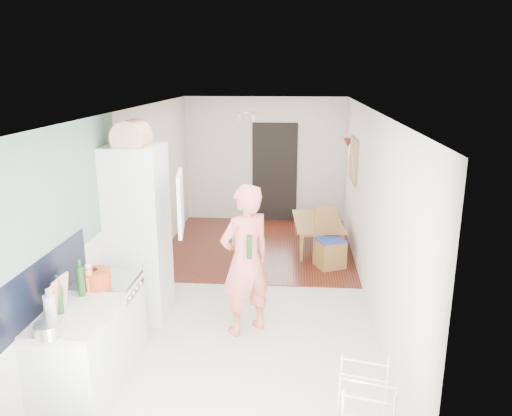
# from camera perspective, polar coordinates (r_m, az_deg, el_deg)

# --- Properties ---
(room_shell) EXTENTS (3.20, 7.00, 2.50)m
(room_shell) POSITION_cam_1_polar(r_m,az_deg,el_deg) (6.66, -0.89, 0.34)
(room_shell) COLOR silver
(room_shell) RESTS_ON ground
(floor) EXTENTS (3.20, 7.00, 0.01)m
(floor) POSITION_cam_1_polar(r_m,az_deg,el_deg) (7.08, -0.85, -9.47)
(floor) COLOR silver
(floor) RESTS_ON ground
(wood_floor_overlay) EXTENTS (3.20, 3.30, 0.01)m
(wood_floor_overlay) POSITION_cam_1_polar(r_m,az_deg,el_deg) (8.79, 0.30, -4.37)
(wood_floor_overlay) COLOR #572816
(wood_floor_overlay) RESTS_ON room_shell
(sage_wall_panel) EXTENTS (0.02, 3.00, 1.30)m
(sage_wall_panel) POSITION_cam_1_polar(r_m,az_deg,el_deg) (5.05, -21.49, 1.39)
(sage_wall_panel) COLOR gray
(sage_wall_panel) RESTS_ON room_shell
(tile_splashback) EXTENTS (0.02, 1.90, 0.50)m
(tile_splashback) POSITION_cam_1_polar(r_m,az_deg,el_deg) (4.80, -23.46, -8.36)
(tile_splashback) COLOR black
(tile_splashback) RESTS_ON room_shell
(doorway_recess) EXTENTS (0.90, 0.04, 2.00)m
(doorway_recess) POSITION_cam_1_polar(r_m,az_deg,el_deg) (10.08, 2.15, 4.07)
(doorway_recess) COLOR black
(doorway_recess) RESTS_ON room_shell
(base_cabinet) EXTENTS (0.60, 0.90, 0.86)m
(base_cabinet) POSITION_cam_1_polar(r_m,az_deg,el_deg) (5.00, -19.54, -16.24)
(base_cabinet) COLOR silver
(base_cabinet) RESTS_ON room_shell
(worktop) EXTENTS (0.62, 0.92, 0.06)m
(worktop) POSITION_cam_1_polar(r_m,az_deg,el_deg) (4.78, -20.04, -11.52)
(worktop) COLOR beige
(worktop) RESTS_ON room_shell
(range_cooker) EXTENTS (0.60, 0.60, 0.88)m
(range_cooker) POSITION_cam_1_polar(r_m,az_deg,el_deg) (5.59, -16.42, -12.29)
(range_cooker) COLOR silver
(range_cooker) RESTS_ON room_shell
(cooker_top) EXTENTS (0.60, 0.60, 0.04)m
(cooker_top) POSITION_cam_1_polar(r_m,az_deg,el_deg) (5.40, -16.79, -7.95)
(cooker_top) COLOR #B6B6B8
(cooker_top) RESTS_ON room_shell
(fridge_housing) EXTENTS (0.66, 0.66, 2.15)m
(fridge_housing) POSITION_cam_1_polar(r_m,az_deg,el_deg) (6.23, -13.32, -2.84)
(fridge_housing) COLOR silver
(fridge_housing) RESTS_ON room_shell
(fridge_door) EXTENTS (0.14, 0.56, 0.70)m
(fridge_door) POSITION_cam_1_polar(r_m,az_deg,el_deg) (5.65, -8.63, 0.58)
(fridge_door) COLOR silver
(fridge_door) RESTS_ON room_shell
(fridge_interior) EXTENTS (0.02, 0.52, 0.66)m
(fridge_interior) POSITION_cam_1_polar(r_m,az_deg,el_deg) (6.01, -10.78, 1.36)
(fridge_interior) COLOR white
(fridge_interior) RESTS_ON room_shell
(pinboard) EXTENTS (0.03, 0.90, 0.70)m
(pinboard) POSITION_cam_1_polar(r_m,az_deg,el_deg) (8.47, 11.11, 5.40)
(pinboard) COLOR tan
(pinboard) RESTS_ON room_shell
(pinboard_frame) EXTENTS (0.00, 0.94, 0.74)m
(pinboard_frame) POSITION_cam_1_polar(r_m,az_deg,el_deg) (8.47, 11.00, 5.40)
(pinboard_frame) COLOR brown
(pinboard_frame) RESTS_ON room_shell
(wall_sconce) EXTENTS (0.18, 0.18, 0.16)m
(wall_sconce) POSITION_cam_1_polar(r_m,az_deg,el_deg) (9.08, 10.48, 7.36)
(wall_sconce) COLOR maroon
(wall_sconce) RESTS_ON room_shell
(person) EXTENTS (0.92, 0.87, 2.11)m
(person) POSITION_cam_1_polar(r_m,az_deg,el_deg) (5.67, -1.21, -4.48)
(person) COLOR #E6745F
(person) RESTS_ON floor
(dining_table) EXTENTS (0.76, 1.26, 0.43)m
(dining_table) POSITION_cam_1_polar(r_m,az_deg,el_deg) (8.69, 7.21, -3.29)
(dining_table) COLOR brown
(dining_table) RESTS_ON floor
(dining_chair) EXTENTS (0.52, 0.52, 0.93)m
(dining_chair) POSITION_cam_1_polar(r_m,az_deg,el_deg) (7.82, 8.48, -3.52)
(dining_chair) COLOR brown
(dining_chair) RESTS_ON floor
(stool) EXTENTS (0.31, 0.31, 0.39)m
(stool) POSITION_cam_1_polar(r_m,az_deg,el_deg) (7.78, -1.16, -5.59)
(stool) COLOR brown
(stool) RESTS_ON floor
(grey_drape) EXTENTS (0.42, 0.42, 0.19)m
(grey_drape) POSITION_cam_1_polar(r_m,az_deg,el_deg) (7.69, -1.07, -3.55)
(grey_drape) COLOR gray
(grey_drape) RESTS_ON stool
(drying_rack) EXTENTS (0.46, 0.44, 0.77)m
(drying_rack) POSITION_cam_1_polar(r_m,az_deg,el_deg) (4.32, 12.32, -21.96)
(drying_rack) COLOR silver
(drying_rack) RESTS_ON floor
(bread_bin) EXTENTS (0.46, 0.44, 0.21)m
(bread_bin) POSITION_cam_1_polar(r_m,az_deg,el_deg) (5.88, -14.05, 7.88)
(bread_bin) COLOR #DCB382
(bread_bin) RESTS_ON fridge_housing
(red_casserole) EXTENTS (0.34, 0.34, 0.18)m
(red_casserole) POSITION_cam_1_polar(r_m,az_deg,el_deg) (5.20, -17.81, -7.68)
(red_casserole) COLOR #BF3C13
(red_casserole) RESTS_ON cooker_top
(steel_pan) EXTENTS (0.28, 0.28, 0.11)m
(steel_pan) POSITION_cam_1_polar(r_m,az_deg,el_deg) (4.44, -22.67, -12.72)
(steel_pan) COLOR #B6B6B8
(steel_pan) RESTS_ON worktop
(held_bottle) EXTENTS (0.06, 0.06, 0.27)m
(held_bottle) POSITION_cam_1_polar(r_m,az_deg,el_deg) (5.50, -0.78, -4.48)
(held_bottle) COLOR #174419
(held_bottle) RESTS_ON person
(bottle_a) EXTENTS (0.07, 0.07, 0.29)m
(bottle_a) POSITION_cam_1_polar(r_m,az_deg,el_deg) (4.75, -21.60, -9.56)
(bottle_a) COLOR #174419
(bottle_a) RESTS_ON worktop
(bottle_b) EXTENTS (0.08, 0.08, 0.29)m
(bottle_b) POSITION_cam_1_polar(r_m,az_deg,el_deg) (5.03, -19.39, -7.91)
(bottle_b) COLOR #174419
(bottle_b) RESTS_ON worktop
(bottle_c) EXTENTS (0.12, 0.12, 0.24)m
(bottle_c) POSITION_cam_1_polar(r_m,az_deg,el_deg) (4.62, -22.48, -10.63)
(bottle_c) COLOR beige
(bottle_c) RESTS_ON worktop
(pepper_mill_front) EXTENTS (0.07, 0.07, 0.23)m
(pepper_mill_front) POSITION_cam_1_polar(r_m,az_deg,el_deg) (5.10, -18.54, -7.88)
(pepper_mill_front) COLOR #DCB382
(pepper_mill_front) RESTS_ON worktop
(pepper_mill_back) EXTENTS (0.07, 0.07, 0.20)m
(pepper_mill_back) POSITION_cam_1_polar(r_m,az_deg,el_deg) (5.19, -18.52, -7.60)
(pepper_mill_back) COLOR #DCB382
(pepper_mill_back) RESTS_ON worktop
(chopping_boards) EXTENTS (0.06, 0.26, 0.35)m
(chopping_boards) POSITION_cam_1_polar(r_m,az_deg,el_deg) (4.70, -21.75, -9.43)
(chopping_boards) COLOR #DCB382
(chopping_boards) RESTS_ON worktop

